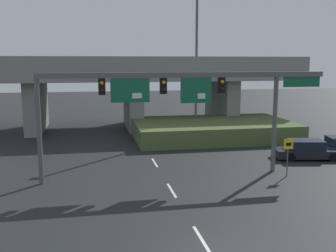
{
  "coord_description": "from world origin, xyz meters",
  "views": [
    {
      "loc": [
        -4.06,
        -12.92,
        7.02
      ],
      "look_at": [
        0.0,
        8.44,
        3.41
      ],
      "focal_mm": 42.0,
      "sensor_mm": 36.0,
      "label": 1
    }
  ],
  "objects_px": {
    "highway_light_pole_near": "(197,49)",
    "parked_sedan_near_right": "(307,150)",
    "signal_gantry": "(179,92)",
    "speed_limit_sign": "(288,152)"
  },
  "relations": [
    {
      "from": "highway_light_pole_near",
      "to": "parked_sedan_near_right",
      "type": "relative_size",
      "value": 3.12
    },
    {
      "from": "highway_light_pole_near",
      "to": "parked_sedan_near_right",
      "type": "bearing_deg",
      "value": -64.59
    },
    {
      "from": "signal_gantry",
      "to": "highway_light_pole_near",
      "type": "distance_m",
      "value": 14.89
    },
    {
      "from": "signal_gantry",
      "to": "speed_limit_sign",
      "type": "height_order",
      "value": "signal_gantry"
    },
    {
      "from": "signal_gantry",
      "to": "highway_light_pole_near",
      "type": "bearing_deg",
      "value": 71.26
    },
    {
      "from": "speed_limit_sign",
      "to": "highway_light_pole_near",
      "type": "relative_size",
      "value": 0.15
    },
    {
      "from": "parked_sedan_near_right",
      "to": "signal_gantry",
      "type": "bearing_deg",
      "value": -154.7
    },
    {
      "from": "speed_limit_sign",
      "to": "highway_light_pole_near",
      "type": "height_order",
      "value": "highway_light_pole_near"
    },
    {
      "from": "speed_limit_sign",
      "to": "parked_sedan_near_right",
      "type": "height_order",
      "value": "speed_limit_sign"
    },
    {
      "from": "highway_light_pole_near",
      "to": "parked_sedan_near_right",
      "type": "height_order",
      "value": "highway_light_pole_near"
    }
  ]
}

